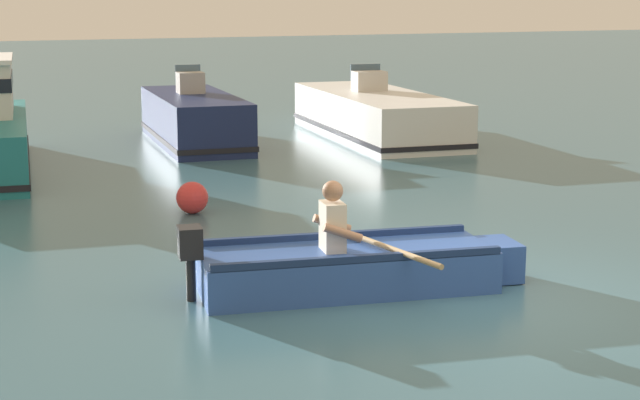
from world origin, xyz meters
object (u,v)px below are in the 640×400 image
(rowboat_with_person, at_px, (353,266))
(moored_boat_navy, at_px, (194,120))
(mooring_buoy, at_px, (192,198))
(moored_boat_white, at_px, (376,116))

(rowboat_with_person, relative_size, moored_boat_navy, 0.80)
(mooring_buoy, bearing_deg, moored_boat_white, 45.76)
(moored_boat_navy, bearing_deg, moored_boat_white, -6.69)
(rowboat_with_person, distance_m, moored_boat_white, 11.65)
(moored_boat_navy, relative_size, moored_boat_white, 0.76)
(rowboat_with_person, distance_m, mooring_buoy, 4.33)
(moored_boat_navy, distance_m, mooring_buoy, 6.79)
(moored_boat_navy, xyz_separation_m, moored_boat_white, (3.98, -0.47, -0.04))
(moored_boat_navy, bearing_deg, rowboat_with_person, -97.23)
(rowboat_with_person, xyz_separation_m, moored_boat_navy, (1.37, 10.81, 0.24))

